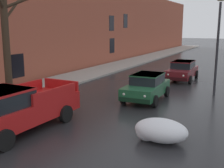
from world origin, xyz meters
The scene contains 9 objects.
left_sidewalk_slab centered at (-6.00, 18.00, 0.07)m, with size 3.30×80.00×0.13m, color gray.
brick_townhouse_facade centered at (-8.15, 18.01, 4.11)m, with size 0.63×80.00×8.23m.
snow_bank_along_left_kerb centered at (3.73, 7.96, 0.39)m, with size 1.89×1.29×0.81m.
bare_tree_second_along_sidewalk centered at (-4.39, 8.84, 3.36)m, with size 2.56×3.29×6.29m.
pickup_truck_red_approaching_near_lane centered at (-1.41, 6.42, 0.88)m, with size 2.30×5.42×1.76m.
sedan_green_parked_kerbside_close centered at (1.29, 13.24, 0.75)m, with size 2.02×3.95×1.42m.
sedan_maroon_parked_kerbside_mid centered at (1.59, 20.02, 0.75)m, with size 1.92×4.17×1.42m.
fire_hydrant centered at (-3.67, 8.33, 0.36)m, with size 0.42×0.22×0.71m.
street_lamp_post centered at (4.42, 16.20, 3.11)m, with size 0.44×0.24×5.53m.
Camera 1 is at (6.62, -1.16, 3.96)m, focal length 45.81 mm.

